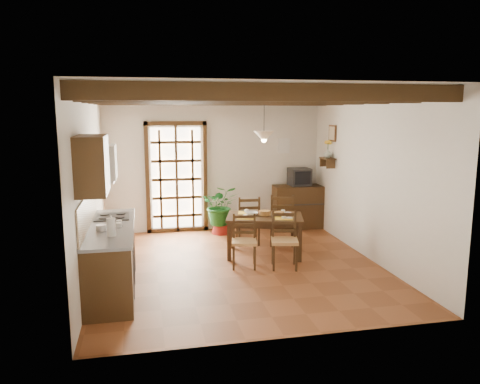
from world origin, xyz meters
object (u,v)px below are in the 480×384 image
object	(u,v)px
dining_table	(265,221)
chair_far_left	(248,229)
crt_tv	(299,177)
kitchen_counter	(111,257)
chair_near_left	(244,251)
potted_plant	(221,206)
pendant_lamp	(264,135)
chair_near_right	(284,251)
chair_far_right	(282,229)
sideboard	(299,207)

from	to	relation	value
dining_table	chair_far_left	distance (m)	0.80
chair_far_left	crt_tv	size ratio (longest dim) A/B	2.10
kitchen_counter	chair_far_left	distance (m)	3.00
kitchen_counter	crt_tv	distance (m)	4.72
chair_near_left	potted_plant	distance (m)	2.16
pendant_lamp	crt_tv	bearing A→B (deg)	53.03
crt_tv	pendant_lamp	xyz separation A→B (m)	(-1.22, -1.62, 0.97)
dining_table	chair_near_left	bearing A→B (deg)	-116.11
kitchen_counter	chair_near_right	distance (m)	2.68
chair_far_left	pendant_lamp	distance (m)	1.90
chair_far_right	dining_table	bearing A→B (deg)	65.13
chair_near_left	pendant_lamp	size ratio (longest dim) A/B	1.00
sideboard	crt_tv	bearing A→B (deg)	-87.09
potted_plant	pendant_lamp	distance (m)	2.18
dining_table	sideboard	distance (m)	2.12
crt_tv	potted_plant	distance (m)	1.81
chair_far_right	sideboard	xyz separation A→B (m)	(0.73, 1.17, 0.15)
kitchen_counter	pendant_lamp	distance (m)	3.22
crt_tv	sideboard	bearing A→B (deg)	87.40
chair_far_left	chair_far_right	distance (m)	0.64
pendant_lamp	sideboard	bearing A→B (deg)	53.13
chair_near_left	sideboard	bearing A→B (deg)	65.28
chair_far_right	pendant_lamp	size ratio (longest dim) A/B	1.16
crt_tv	pendant_lamp	distance (m)	2.25
chair_far_right	crt_tv	size ratio (longest dim) A/B	2.21
sideboard	pendant_lamp	bearing A→B (deg)	-123.96
chair_far_right	potted_plant	xyz separation A→B (m)	(-0.99, 1.04, 0.26)
dining_table	sideboard	xyz separation A→B (m)	(1.22, 1.72, -0.15)
kitchen_counter	crt_tv	bearing A→B (deg)	37.07
kitchen_counter	chair_near_left	distance (m)	2.11
chair_near_left	potted_plant	size ratio (longest dim) A/B	0.40
pendant_lamp	chair_far_right	bearing A→B (deg)	42.86
dining_table	crt_tv	bearing A→B (deg)	69.95
kitchen_counter	pendant_lamp	bearing A→B (deg)	25.55
dining_table	chair_far_right	world-z (taller)	chair_far_right
chair_near_left	chair_far_left	size ratio (longest dim) A/B	0.91
chair_near_left	chair_far_right	size ratio (longest dim) A/B	0.87
chair_far_right	sideboard	size ratio (longest dim) A/B	0.91
sideboard	crt_tv	world-z (taller)	crt_tv
dining_table	chair_far_left	bearing A→B (deg)	115.90
chair_near_right	pendant_lamp	bearing A→B (deg)	112.69
dining_table	chair_near_left	distance (m)	0.81
chair_far_left	chair_far_right	bearing A→B (deg)	168.80
chair_far_left	potted_plant	distance (m)	0.99
chair_near_right	chair_far_left	size ratio (longest dim) A/B	0.97
chair_near_left	crt_tv	world-z (taller)	crt_tv
sideboard	chair_near_right	bearing A→B (deg)	-110.95
chair_far_left	pendant_lamp	world-z (taller)	pendant_lamp
crt_tv	chair_far_left	bearing A→B (deg)	-146.15
dining_table	crt_tv	world-z (taller)	crt_tv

